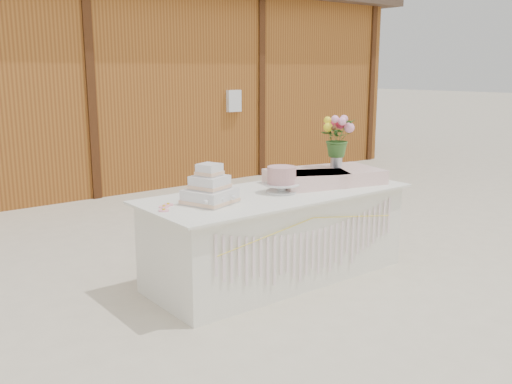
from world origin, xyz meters
TOP-DOWN VIEW (x-y plane):
  - ground at (0.00, 0.00)m, footprint 80.00×80.00m
  - barn at (-0.01, 5.99)m, footprint 12.60×4.60m
  - cake_table at (0.00, -0.00)m, footprint 2.40×1.00m
  - wedding_cake at (-0.69, 0.01)m, footprint 0.45×0.45m
  - pink_cake_stand at (0.02, -0.03)m, footprint 0.31×0.31m
  - satin_runner at (0.60, 0.03)m, footprint 1.13×0.81m
  - flower_vase at (0.78, 0.06)m, footprint 0.11×0.11m
  - bouquet at (0.78, 0.06)m, footprint 0.37×0.34m
  - loose_flowers at (-1.06, 0.01)m, footprint 0.30×0.42m

SIDE VIEW (x-z plane):
  - ground at x=0.00m, z-range 0.00..0.00m
  - cake_table at x=0.00m, z-range 0.00..0.77m
  - loose_flowers at x=-1.06m, z-range 0.77..0.79m
  - satin_runner at x=0.60m, z-range 0.77..0.90m
  - wedding_cake at x=-0.69m, z-range 0.72..1.04m
  - pink_cake_stand at x=0.02m, z-range 0.78..1.01m
  - flower_vase at x=0.78m, z-range 0.90..1.05m
  - bouquet at x=0.78m, z-range 1.05..1.40m
  - barn at x=-0.01m, z-range 0.03..3.33m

